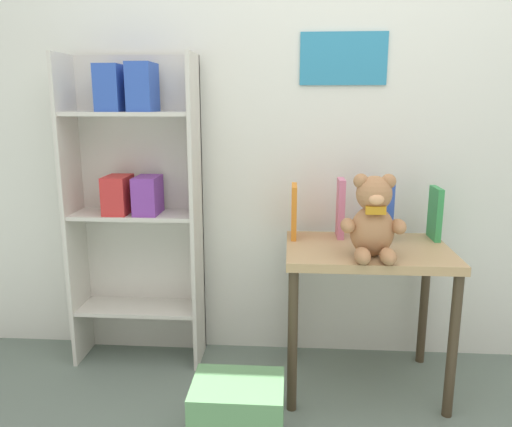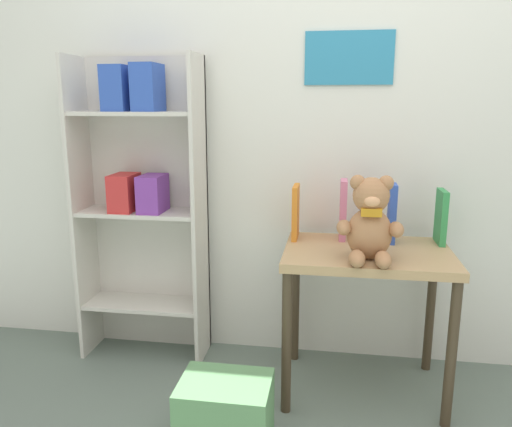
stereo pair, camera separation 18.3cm
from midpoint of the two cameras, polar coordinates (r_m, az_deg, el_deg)
wall_back at (r=2.38m, az=5.96°, el=13.01°), size 4.80×0.07×2.50m
bookshelf_side at (r=2.41m, az=-15.71°, el=2.32°), size 0.60×0.24×1.44m
display_table at (r=2.16m, az=10.18°, el=-6.22°), size 0.68×0.49×0.63m
teddy_bear at (r=1.96m, az=10.67°, el=-0.75°), size 0.25×0.23×0.33m
book_standing_orange at (r=2.23m, az=2.02°, el=0.24°), size 0.02×0.15×0.24m
book_standing_pink at (r=2.24m, az=7.35°, el=0.59°), size 0.03×0.12×0.27m
book_standing_blue at (r=2.25m, az=12.66°, el=0.27°), size 0.03×0.11×0.26m
book_standing_green at (r=2.31m, az=17.68°, el=0.00°), size 0.03×0.14×0.23m
storage_bin at (r=1.92m, az=-5.03°, el=-22.22°), size 0.32×0.25×0.27m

